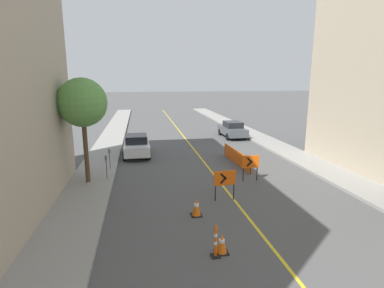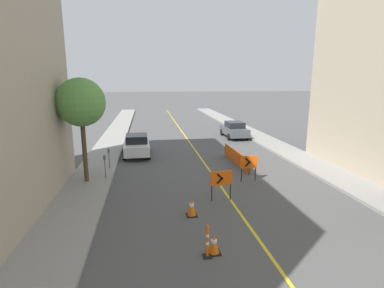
{
  "view_description": "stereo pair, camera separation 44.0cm",
  "coord_description": "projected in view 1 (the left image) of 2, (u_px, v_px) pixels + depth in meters",
  "views": [
    {
      "loc": [
        -4.23,
        4.89,
        5.54
      ],
      "look_at": [
        -0.6,
        25.71,
        1.0
      ],
      "focal_mm": 28.0,
      "sensor_mm": 36.0,
      "label": 1
    },
    {
      "loc": [
        -3.8,
        4.81,
        5.54
      ],
      "look_at": [
        -0.6,
        25.71,
        1.0
      ],
      "focal_mm": 28.0,
      "sensor_mm": 36.0,
      "label": 2
    }
  ],
  "objects": [
    {
      "name": "safety_mesh_fence",
      "position": [
        236.0,
        157.0,
        20.13
      ],
      "size": [
        0.28,
        4.8,
        0.92
      ],
      "rotation": [
        0.0,
        0.0,
        1.62
      ],
      "color": "#EF560C",
      "rests_on": "ground_plane"
    },
    {
      "name": "sidewalk_left",
      "position": [
        108.0,
        145.0,
        25.5
      ],
      "size": [
        2.37,
        61.31,
        0.16
      ],
      "color": "gray",
      "rests_on": "ground_plane"
    },
    {
      "name": "parking_meter_far_curb",
      "position": [
        109.0,
        155.0,
        18.31
      ],
      "size": [
        0.12,
        0.11,
        1.27
      ],
      "color": "#4C4C51",
      "rests_on": "sidewalk_left"
    },
    {
      "name": "parked_car_curb_mid",
      "position": [
        232.0,
        129.0,
        29.25
      ],
      "size": [
        1.94,
        4.33,
        1.59
      ],
      "rotation": [
        0.0,
        0.0,
        0.02
      ],
      "color": "#474C51",
      "rests_on": "ground_plane"
    },
    {
      "name": "delineator_post_rear",
      "position": [
        216.0,
        243.0,
        9.49
      ],
      "size": [
        0.29,
        0.29,
        1.1
      ],
      "color": "black",
      "rests_on": "ground_plane"
    },
    {
      "name": "traffic_cone_fifth",
      "position": [
        196.0,
        207.0,
        12.41
      ],
      "size": [
        0.45,
        0.45,
        0.74
      ],
      "color": "black",
      "rests_on": "ground_plane"
    },
    {
      "name": "lane_stripe",
      "position": [
        189.0,
        143.0,
        26.69
      ],
      "size": [
        0.12,
        61.31,
        0.01
      ],
      "color": "gold",
      "rests_on": "ground_plane"
    },
    {
      "name": "sidewalk_right",
      "position": [
        263.0,
        140.0,
        27.85
      ],
      "size": [
        2.37,
        61.31,
        0.16
      ],
      "color": "gray",
      "rests_on": "ground_plane"
    },
    {
      "name": "parked_car_curb_near",
      "position": [
        137.0,
        145.0,
        22.21
      ],
      "size": [
        1.94,
        4.33,
        1.59
      ],
      "rotation": [
        0.0,
        0.0,
        0.02
      ],
      "color": "silver",
      "rests_on": "ground_plane"
    },
    {
      "name": "arrow_barricade_primary",
      "position": [
        225.0,
        179.0,
        13.84
      ],
      "size": [
        1.05,
        0.15,
        1.44
      ],
      "rotation": [
        0.0,
        0.0,
        0.08
      ],
      "color": "#EF560C",
      "rests_on": "ground_plane"
    },
    {
      "name": "traffic_cone_fourth",
      "position": [
        222.0,
        243.0,
        9.73
      ],
      "size": [
        0.43,
        0.43,
        0.67
      ],
      "color": "black",
      "rests_on": "ground_plane"
    },
    {
      "name": "street_tree_left_near",
      "position": [
        82.0,
        103.0,
        15.28
      ],
      "size": [
        2.51,
        2.51,
        5.51
      ],
      "color": "#4C3823",
      "rests_on": "sidewalk_left"
    },
    {
      "name": "arrow_barricade_secondary",
      "position": [
        251.0,
        163.0,
        16.56
      ],
      "size": [
        0.95,
        0.11,
        1.46
      ],
      "rotation": [
        0.0,
        0.0,
        -0.04
      ],
      "color": "#EF560C",
      "rests_on": "ground_plane"
    },
    {
      "name": "parking_meter_near_curb",
      "position": [
        106.0,
        162.0,
        16.45
      ],
      "size": [
        0.12,
        0.11,
        1.34
      ],
      "color": "#4C4C51",
      "rests_on": "sidewalk_left"
    }
  ]
}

